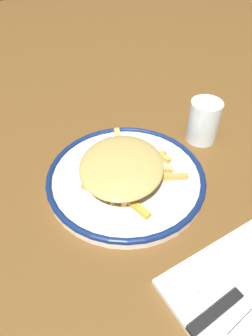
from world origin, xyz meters
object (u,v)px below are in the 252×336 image
(napkin, at_px, (245,290))
(fork, at_px, (236,267))
(knife, at_px, (237,295))
(fries_heap, at_px, (123,167))
(water_glass, at_px, (203,121))
(plate, at_px, (126,178))

(napkin, xyz_separation_m, fork, (-0.03, 0.01, 0.01))
(napkin, relative_size, fork, 1.18)
(napkin, distance_m, knife, 0.02)
(fries_heap, bearing_deg, water_glass, 94.58)
(fork, distance_m, water_glass, 0.32)
(fork, relative_size, water_glass, 1.93)
(plate, xyz_separation_m, fries_heap, (0.00, -0.01, 0.03))
(fries_heap, relative_size, fork, 1.38)
(knife, bearing_deg, water_glass, 143.12)
(fries_heap, height_order, napkin, fries_heap)
(fries_heap, xyz_separation_m, knife, (0.27, 0.00, -0.03))
(plate, height_order, water_glass, water_glass)
(plate, relative_size, knife, 1.41)
(plate, distance_m, knife, 0.27)
(napkin, xyz_separation_m, water_glass, (-0.29, 0.20, 0.04))
(fork, bearing_deg, knife, -47.78)
(plate, relative_size, napkin, 1.43)
(napkin, bearing_deg, knife, -90.48)
(napkin, height_order, knife, knife)
(fork, bearing_deg, fries_heap, -171.76)
(plate, height_order, knife, plate)
(fries_heap, relative_size, knife, 1.16)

